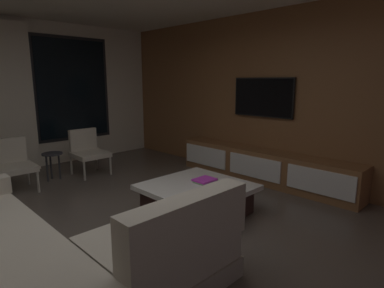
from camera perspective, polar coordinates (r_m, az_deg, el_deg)
floor at (r=3.45m, az=-13.47°, el=-17.03°), size 9.20×9.20×0.00m
media_wall at (r=5.30m, az=15.55°, el=8.01°), size 0.12×7.80×2.70m
sectional_couch at (r=2.86m, az=-26.15°, el=-17.62°), size 1.98×2.50×0.82m
coffee_table at (r=3.99m, az=0.89°, el=-9.69°), size 1.16×1.16×0.36m
book_stack_on_coffee_table at (r=4.02m, az=2.31°, el=-6.57°), size 0.26×0.22×0.04m
accent_chair_near_window at (r=5.85m, az=-18.22°, el=-0.93°), size 0.54×0.56×0.78m
accent_chair_by_curtain at (r=5.39m, az=-29.57°, el=-2.85°), size 0.57×0.58×0.78m
side_stool at (r=5.68m, az=-23.77°, el=-2.31°), size 0.32×0.32×0.46m
media_console at (r=5.25m, az=12.84°, el=-4.05°), size 0.46×3.10×0.52m
mounted_tv at (r=5.33m, az=12.62°, el=8.17°), size 0.05×1.09×0.63m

